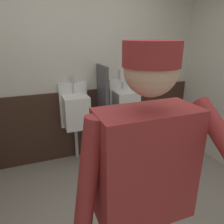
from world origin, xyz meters
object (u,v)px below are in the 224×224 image
object	(u,v)px
urinal_left	(76,111)
urinal_middle	(125,105)
person	(145,185)
soap_dispenser	(123,76)

from	to	relation	value
urinal_left	urinal_middle	bearing A→B (deg)	0.00
urinal_middle	person	bearing A→B (deg)	-111.77
urinal_middle	urinal_left	bearing A→B (deg)	180.00
person	soap_dispenser	bearing A→B (deg)	69.10
urinal_left	person	xyz separation A→B (m)	(-0.07, -2.06, 0.28)
urinal_left	soap_dispenser	distance (m)	0.88
urinal_left	soap_dispenser	world-z (taller)	soap_dispenser
urinal_left	person	size ratio (longest dim) A/B	0.70
person	urinal_left	bearing A→B (deg)	87.96
urinal_middle	soap_dispenser	size ratio (longest dim) A/B	6.89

